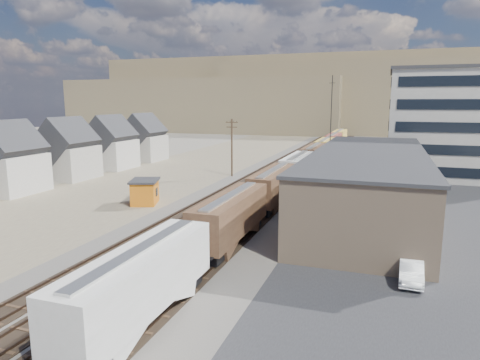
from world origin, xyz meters
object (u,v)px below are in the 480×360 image
(freight_train, at_px, (306,161))
(parked_car_white, at_px, (411,271))
(maintenance_shed, at_px, (145,192))
(parked_car_blue, at_px, (423,188))
(utility_pole_north, at_px, (232,146))

(freight_train, distance_m, parked_car_white, 44.11)
(maintenance_shed, relative_size, parked_car_blue, 1.09)
(parked_car_white, height_order, parked_car_blue, parked_car_white)
(utility_pole_north, height_order, parked_car_white, utility_pole_north)
(utility_pole_north, xyz_separation_m, parked_car_blue, (30.70, -3.28, -4.63))
(parked_car_white, bearing_deg, freight_train, 111.78)
(utility_pole_north, xyz_separation_m, maintenance_shed, (-3.60, -22.63, -3.68))
(utility_pole_north, height_order, parked_car_blue, utility_pole_north)
(freight_train, relative_size, utility_pole_north, 11.97)
(parked_car_white, distance_m, parked_car_blue, 34.11)
(parked_car_blue, bearing_deg, parked_car_white, -126.12)
(freight_train, distance_m, utility_pole_north, 13.20)
(freight_train, bearing_deg, parked_car_white, -69.72)
(maintenance_shed, bearing_deg, parked_car_blue, 29.43)
(freight_train, xyz_separation_m, parked_car_blue, (18.40, -7.37, -2.13))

